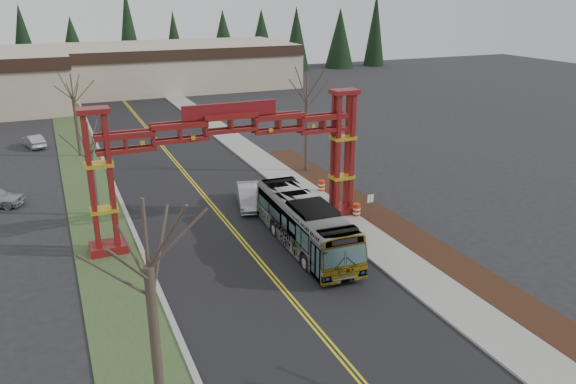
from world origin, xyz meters
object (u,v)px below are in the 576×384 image
bare_tree_right_far (307,99)px  barrel_north (322,186)px  bare_tree_median_near (148,268)px  bare_tree_median_far (73,97)px  gateway_arch (231,144)px  bare_tree_median_mid (90,150)px  barrel_south (357,210)px  retail_building_east (175,66)px  parked_car_far_a (34,141)px  transit_bus (305,224)px  silver_sedan (250,196)px  street_sign (370,203)px  barrel_mid (335,196)px

bare_tree_right_far → barrel_north: size_ratio=8.94×
bare_tree_median_near → bare_tree_median_far: 39.68m
gateway_arch → bare_tree_median_near: (-8.00, -16.45, 0.74)m
bare_tree_median_near → bare_tree_median_mid: bearing=90.0°
barrel_south → barrel_north: (0.11, 5.71, -0.02)m
barrel_south → bare_tree_median_far: bearing=124.6°
retail_building_east → gateway_arch: bearing=-99.2°
bare_tree_median_near → parked_car_far_a: bearing=95.2°
transit_bus → barrel_north: 10.38m
gateway_arch → parked_car_far_a: gateway_arch is taller
silver_sedan → bare_tree_median_mid: bare_tree_median_mid is taller
parked_car_far_a → barrel_north: 31.81m
retail_building_east → parked_car_far_a: (-22.09, -33.28, -2.86)m
bare_tree_median_near → street_sign: bare_tree_median_near is taller
gateway_arch → silver_sedan: 7.01m
transit_bus → silver_sedan: size_ratio=2.25×
bare_tree_median_mid → bare_tree_median_far: 16.58m
bare_tree_median_mid → barrel_mid: bare_tree_median_mid is taller
silver_sedan → parked_car_far_a: size_ratio=1.27×
street_sign → barrel_north: (-0.22, 6.93, -0.99)m
gateway_arch → bare_tree_median_mid: bearing=140.2°
bare_tree_median_far → barrel_north: bearing=-47.7°
silver_sedan → barrel_mid: size_ratio=5.34×
retail_building_east → barrel_south: bearing=-91.2°
barrel_south → barrel_mid: bearing=89.3°
transit_bus → bare_tree_median_far: bare_tree_median_far is taller
gateway_arch → bare_tree_right_far: (10.00, 10.16, 0.48)m
bare_tree_median_mid → bare_tree_median_far: bare_tree_median_far is taller
bare_tree_median_near → barrel_south: bearing=42.7°
gateway_arch → street_sign: gateway_arch is taller
bare_tree_median_far → street_sign: bare_tree_median_far is taller
barrel_south → barrel_north: 5.71m
gateway_arch → retail_building_east: (10.00, 61.95, -2.47)m
silver_sedan → barrel_south: (6.17, -4.99, -0.32)m
bare_tree_median_mid → barrel_north: 17.48m
parked_car_far_a → street_sign: size_ratio=1.92×
silver_sedan → barrel_north: silver_sedan is taller
bare_tree_median_near → bare_tree_median_far: size_ratio=1.15×
gateway_arch → bare_tree_median_near: 18.31m
parked_car_far_a → bare_tree_median_far: size_ratio=0.50×
barrel_mid → barrel_north: (0.06, 2.42, 0.02)m
street_sign → barrel_south: street_sign is taller
street_sign → bare_tree_median_mid: bearing=152.5°
retail_building_east → transit_bus: (-6.68, -65.95, -1.94)m
transit_bus → bare_tree_right_far: (6.68, 14.16, 4.89)m
transit_bus → bare_tree_median_far: bearing=114.7°
silver_sedan → bare_tree_median_near: (-10.56, -20.45, 5.90)m
bare_tree_median_mid → barrel_south: bare_tree_median_mid is taller
transit_bus → barrel_south: size_ratio=11.22×
bare_tree_median_near → bare_tree_right_far: size_ratio=1.05×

